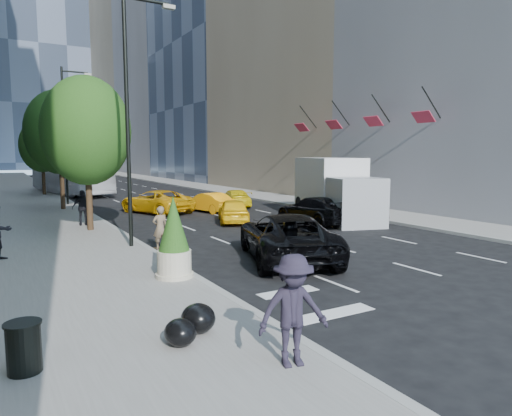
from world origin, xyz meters
TOP-DOWN VIEW (x-y plane):
  - ground at (0.00, 0.00)m, footprint 160.00×160.00m
  - sidewalk_left at (-9.00, 30.00)m, footprint 6.00×120.00m
  - sidewalk_right at (10.00, 30.00)m, footprint 4.00×120.00m
  - tower_right_mid at (22.00, 74.00)m, footprint 20.00×24.00m
  - tower_right_far at (22.00, 98.00)m, footprint 20.00×24.00m
  - lamp_near at (-6.32, 4.00)m, footprint 2.13×0.22m
  - lamp_far at (-6.32, 22.00)m, footprint 2.13×0.22m
  - tree_near at (-7.20, 9.00)m, footprint 4.20×4.20m
  - tree_mid at (-7.20, 19.00)m, footprint 4.50×4.50m
  - tree_far at (-7.20, 32.00)m, footprint 3.90×3.90m
  - traffic_signal at (-6.40, 40.00)m, footprint 2.48×0.53m
  - facade_flags at (10.64, 10.00)m, footprint 1.85×13.30m
  - skateboarder at (-5.60, 3.00)m, footprint 0.66×0.47m
  - black_sedan_lincoln at (-2.00, -0.62)m, footprint 4.83×6.78m
  - black_sedan_mercedes at (4.20, 5.83)m, footprint 2.30×5.32m
  - taxi_a at (0.50, 8.56)m, footprint 3.07×4.35m
  - taxi_b at (1.20, 13.63)m, footprint 2.41×4.18m
  - taxi_c at (-2.00, 14.84)m, footprint 4.28×6.00m
  - taxi_d at (4.20, 15.50)m, footprint 2.82×4.65m
  - city_bus at (-4.80, 32.66)m, footprint 5.79×13.84m
  - box_truck at (6.33, 6.64)m, footprint 4.82×8.07m
  - pedestrian_b at (-7.23, 10.69)m, footprint 1.13×0.58m
  - pedestrian_c at (-6.80, -8.00)m, footprint 1.42×1.01m
  - trash_can at (-10.93, -5.92)m, footprint 0.56×0.56m
  - planter_shrub at (-6.60, -1.38)m, footprint 1.03×1.03m
  - garbage_bags at (-7.89, -5.96)m, footprint 1.23×1.19m

SIDE VIEW (x-z plane):
  - ground at x=0.00m, z-range 0.00..0.00m
  - sidewalk_left at x=-9.00m, z-range 0.00..0.15m
  - sidewalk_right at x=10.00m, z-range 0.00..0.15m
  - garbage_bags at x=-7.89m, z-range 0.13..0.74m
  - trash_can at x=-10.93m, z-range 0.15..0.99m
  - taxi_d at x=4.20m, z-range 0.00..1.26m
  - taxi_b at x=1.20m, z-range 0.00..1.30m
  - taxi_a at x=0.50m, z-range 0.00..1.37m
  - taxi_c at x=-2.00m, z-range 0.00..1.52m
  - black_sedan_mercedes at x=4.20m, z-range 0.00..1.52m
  - skateboarder at x=-5.60m, z-range 0.00..1.71m
  - black_sedan_lincoln at x=-2.00m, z-range 0.00..1.72m
  - pedestrian_b at x=-7.23m, z-range 0.15..2.00m
  - pedestrian_c at x=-6.80m, z-range 0.15..2.15m
  - planter_shrub at x=-6.60m, z-range 0.09..2.57m
  - box_truck at x=6.33m, z-range 0.03..3.67m
  - city_bus at x=-4.80m, z-range 0.00..3.75m
  - traffic_signal at x=-6.40m, z-range 1.63..6.83m
  - tree_far at x=-7.20m, z-range 1.16..8.09m
  - tree_near at x=-7.20m, z-range 1.24..8.70m
  - tree_mid at x=-7.20m, z-range 1.32..9.31m
  - lamp_near at x=-6.32m, z-range 0.81..10.81m
  - lamp_far at x=-6.32m, z-range 0.81..10.81m
  - facade_flags at x=10.64m, z-range 5.16..7.21m
  - tower_right_far at x=22.00m, z-range 0.00..50.00m
  - tower_right_mid at x=22.00m, z-range 0.00..65.00m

